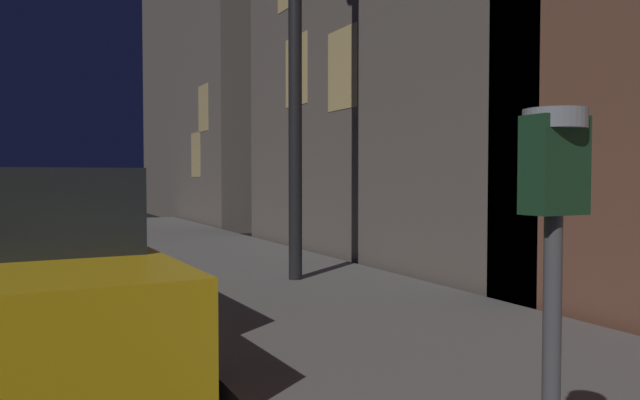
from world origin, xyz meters
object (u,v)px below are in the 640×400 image
object	(u,v)px
car_black	(14,201)
car_yellow_cab	(8,270)
parking_meter	(553,224)
car_red	(13,216)

from	to	relation	value
car_black	car_yellow_cab	bearing A→B (deg)	-89.99
parking_meter	car_red	bearing A→B (deg)	98.33
parking_meter	car_black	world-z (taller)	parking_meter
car_red	car_black	world-z (taller)	same
parking_meter	car_yellow_cab	distance (m)	3.92
car_yellow_cab	car_red	world-z (taller)	same
car_yellow_cab	car_black	distance (m)	13.84
car_red	car_black	bearing A→B (deg)	90.02
car_yellow_cab	car_red	size ratio (longest dim) A/B	1.02
car_red	parking_meter	bearing A→B (deg)	-81.67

